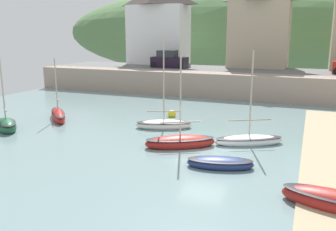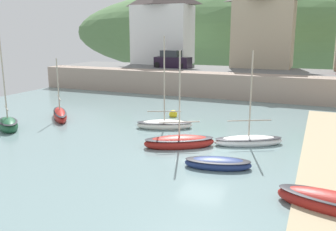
% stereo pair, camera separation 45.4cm
% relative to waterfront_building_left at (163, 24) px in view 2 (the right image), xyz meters
% --- Properties ---
extents(quay_seawall, '(48.00, 9.40, 2.40)m').
position_rel_waterfront_building_left_xyz_m(quay_seawall, '(13.34, -7.70, -6.00)').
color(quay_seawall, gray).
rests_on(quay_seawall, ground).
extents(hillside_backdrop, '(80.00, 44.00, 18.16)m').
position_rel_waterfront_building_left_xyz_m(hillside_backdrop, '(8.11, 30.00, -1.00)').
color(hillside_backdrop, '#517847').
rests_on(hillside_backdrop, ground).
extents(waterfront_building_left, '(7.48, 4.63, 9.71)m').
position_rel_waterfront_building_left_xyz_m(waterfront_building_left, '(0.00, 0.00, 0.00)').
color(waterfront_building_left, white).
rests_on(waterfront_building_left, ground).
extents(waterfront_building_centre, '(6.83, 5.20, 9.07)m').
position_rel_waterfront_building_left_xyz_m(waterfront_building_centre, '(12.55, -0.00, -0.35)').
color(waterfront_building_centre, tan).
rests_on(waterfront_building_centre, ground).
extents(sailboat_far_left, '(4.09, 2.92, 5.52)m').
position_rel_waterfront_building_left_xyz_m(sailboat_far_left, '(15.43, -23.09, -7.11)').
color(sailboat_far_left, white).
rests_on(sailboat_far_left, ground).
extents(dinghy_open_wooden, '(4.01, 2.64, 6.27)m').
position_rel_waterfront_building_left_xyz_m(dinghy_open_wooden, '(9.47, -21.50, -7.10)').
color(dinghy_open_wooden, white).
rests_on(dinghy_open_wooden, ground).
extents(sailboat_white_hull, '(3.06, 2.77, 6.83)m').
position_rel_waterfront_building_left_xyz_m(sailboat_white_hull, '(-0.04, -25.83, -7.01)').
color(sailboat_white_hull, '#1E5434').
rests_on(sailboat_white_hull, ground).
extents(motorboat_with_cabin, '(3.38, 1.92, 0.66)m').
position_rel_waterfront_building_left_xyz_m(motorboat_with_cabin, '(14.77, -27.34, -7.15)').
color(motorboat_with_cabin, navy).
rests_on(motorboat_with_cabin, ground).
extents(sailboat_tall_mast, '(4.14, 3.19, 5.59)m').
position_rel_waterfront_building_left_xyz_m(sailboat_tall_mast, '(11.90, -25.02, -7.07)').
color(sailboat_tall_mast, '#A22019').
rests_on(sailboat_tall_mast, ground).
extents(sailboat_blue_trim, '(3.57, 3.72, 4.72)m').
position_rel_waterfront_building_left_xyz_m(sailboat_blue_trim, '(1.13, -21.98, -7.05)').
color(sailboat_blue_trim, '#A91F1A').
rests_on(sailboat_blue_trim, ground).
extents(rowboat_small_beached, '(4.28, 2.13, 0.94)m').
position_rel_waterfront_building_left_xyz_m(rowboat_small_beached, '(19.78, -30.00, -7.07)').
color(rowboat_small_beached, maroon).
rests_on(rowboat_small_beached, ground).
extents(parked_car_near_slipway, '(4.16, 1.85, 1.95)m').
position_rel_waterfront_building_left_xyz_m(parked_car_near_slipway, '(3.17, -4.50, -4.15)').
color(parked_car_near_slipway, black).
rests_on(parked_car_near_slipway, ground).
extents(mooring_buoy, '(0.64, 0.64, 0.64)m').
position_rel_waterfront_building_left_xyz_m(mooring_buoy, '(8.75, -18.12, -7.17)').
color(mooring_buoy, yellow).
rests_on(mooring_buoy, ground).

